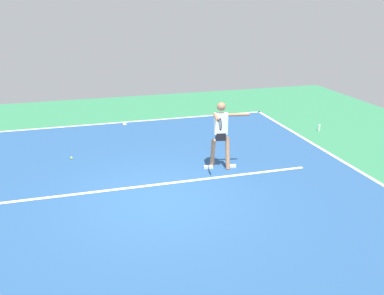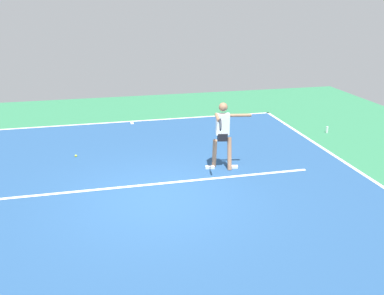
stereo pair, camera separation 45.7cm
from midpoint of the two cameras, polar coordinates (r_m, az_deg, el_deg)
name	(u,v)px [view 1 (the left image)]	position (r m, az deg, el deg)	size (l,w,h in m)	color
ground_plane	(159,199)	(9.37, -5.97, -7.09)	(20.94, 20.94, 0.00)	#2D754C
court_surface	(159,199)	(9.37, -5.97, -7.08)	(10.76, 12.74, 0.00)	navy
court_line_baseline_near	(124,122)	(15.23, -10.23, 3.45)	(10.76, 0.10, 0.01)	white
court_line_sideline_left	(362,173)	(11.42, 21.40, -3.29)	(0.10, 12.74, 0.01)	white
court_line_service	(153,185)	(10.04, -6.75, -5.18)	(8.07, 0.10, 0.01)	white
court_line_centre_mark	(125,124)	(15.04, -10.14, 3.24)	(0.10, 0.30, 0.01)	white
tennis_player	(221,131)	(10.58, 2.82, 2.26)	(1.15, 1.21, 1.79)	#9E7051
tennis_ball_centre_court	(71,158)	(12.09, -17.35, -1.39)	(0.07, 0.07, 0.07)	#CCE033
water_bottle	(319,128)	(14.56, 16.28, 2.63)	(0.07, 0.07, 0.22)	white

